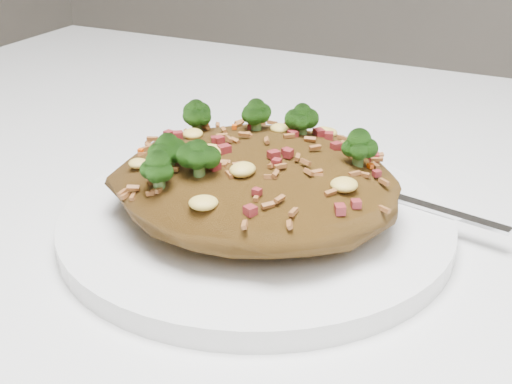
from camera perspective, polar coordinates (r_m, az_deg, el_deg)
dining_table at (r=0.52m, az=11.01°, el=-12.13°), size 1.20×0.80×0.75m
plate at (r=0.47m, az=-0.00°, el=-2.44°), size 0.25×0.25×0.01m
fried_rice at (r=0.45m, az=-0.06°, el=1.72°), size 0.19×0.17×0.07m
fork at (r=0.49m, az=11.70°, el=-0.58°), size 0.16×0.05×0.00m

